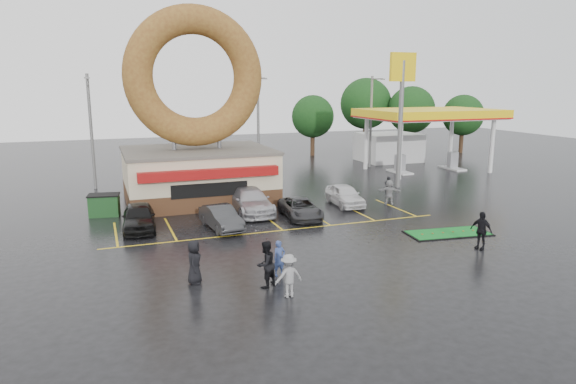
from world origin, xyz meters
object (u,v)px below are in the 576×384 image
object	(u,v)px
donut_shop	(197,138)
streetlight_right	(371,119)
car_dgrey	(221,218)
putting_green	(448,233)
person_blue	(279,258)
streetlight_mid	(258,123)
person_cameraman	(481,230)
streetlight_left	(91,129)
dumpster	(104,206)
shell_sign	(402,95)
gas_station	(411,130)
car_black	(139,217)
car_grey	(300,208)
car_silver	(251,201)
car_white	(345,195)

from	to	relation	value
donut_shop	streetlight_right	size ratio (longest dim) A/B	1.50
car_dgrey	putting_green	distance (m)	12.85
donut_shop	person_blue	size ratio (longest dim) A/B	8.62
streetlight_mid	putting_green	bearing A→B (deg)	-78.33
donut_shop	putting_green	xyz separation A→B (m)	(11.42, -13.43, -4.43)
person_cameraman	person_blue	bearing A→B (deg)	-111.32
donut_shop	streetlight_left	distance (m)	9.87
person_blue	dumpster	xyz separation A→B (m)	(-6.94, 13.73, -0.13)
person_cameraman	dumpster	world-z (taller)	person_cameraman
car_dgrey	person_blue	size ratio (longest dim) A/B	2.60
donut_shop	car_dgrey	xyz separation A→B (m)	(-0.24, -8.05, -3.79)
streetlight_mid	dumpster	size ratio (longest dim) A/B	5.00
shell_sign	streetlight_left	world-z (taller)	shell_sign
shell_sign	putting_green	size ratio (longest dim) A/B	2.18
gas_station	putting_green	bearing A→B (deg)	-118.42
gas_station	putting_green	world-z (taller)	gas_station
streetlight_left	car_dgrey	bearing A→B (deg)	-65.73
streetlight_mid	car_black	xyz separation A→B (m)	(-11.69, -14.53, -4.02)
person_cameraman	shell_sign	bearing A→B (deg)	141.58
donut_shop	car_grey	size ratio (longest dim) A/B	3.06
streetlight_right	car_grey	distance (m)	21.85
streetlight_left	person_cameraman	bearing A→B (deg)	-51.81
streetlight_left	person_blue	world-z (taller)	streetlight_left
donut_shop	car_dgrey	bearing A→B (deg)	-91.68
streetlight_left	putting_green	world-z (taller)	streetlight_left
streetlight_right	car_grey	xyz separation A→B (m)	(-14.02, -16.23, -4.17)
streetlight_right	car_dgrey	world-z (taller)	streetlight_right
gas_station	car_dgrey	distance (m)	28.39
shell_sign	car_dgrey	size ratio (longest dim) A/B	2.60
gas_station	car_black	world-z (taller)	gas_station
car_silver	car_grey	size ratio (longest dim) A/B	1.23
putting_green	car_white	bearing A→B (deg)	105.86
donut_shop	shell_sign	xyz separation A→B (m)	(16.00, -0.97, 2.91)
person_blue	putting_green	xyz separation A→B (m)	(10.96, 2.73, -0.75)
person_cameraman	streetlight_left	bearing A→B (deg)	-162.84
car_silver	dumpster	world-z (taller)	car_silver
donut_shop	gas_station	xyz separation A→B (m)	(23.00, 7.97, -0.77)
donut_shop	streetlight_right	distance (m)	21.00
gas_station	car_silver	size ratio (longest dim) A/B	2.50
gas_station	person_cameraman	bearing A→B (deg)	-115.96
donut_shop	car_grey	xyz separation A→B (m)	(4.98, -7.29, -3.85)
gas_station	shell_sign	xyz separation A→B (m)	(-7.00, -8.94, 3.68)
shell_sign	car_black	size ratio (longest dim) A/B	2.38
streetlight_right	car_white	world-z (taller)	streetlight_right
putting_green	car_black	bearing A→B (deg)	156.96
donut_shop	car_white	xyz separation A→B (m)	(9.09, -5.23, -3.74)
car_white	putting_green	xyz separation A→B (m)	(2.33, -8.20, -0.69)
dumpster	shell_sign	bearing A→B (deg)	12.57
car_black	person_blue	size ratio (longest dim) A/B	2.84
car_silver	car_white	xyz separation A→B (m)	(6.66, -0.26, -0.07)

